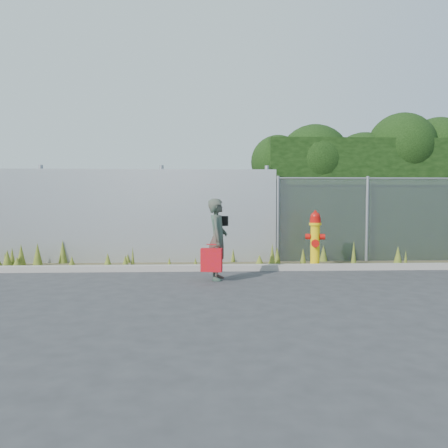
% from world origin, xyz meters
% --- Properties ---
extents(ground, '(80.00, 80.00, 0.00)m').
position_xyz_m(ground, '(0.00, 0.00, 0.00)').
color(ground, '#313133').
rests_on(ground, ground).
extents(curb, '(16.00, 0.22, 0.12)m').
position_xyz_m(curb, '(0.00, 1.80, 0.06)').
color(curb, gray).
rests_on(curb, ground).
extents(weed_strip, '(16.00, 1.33, 0.54)m').
position_xyz_m(weed_strip, '(-0.61, 2.43, 0.14)').
color(weed_strip, '#49412A').
rests_on(weed_strip, ground).
extents(corrugated_fence, '(8.50, 0.21, 2.30)m').
position_xyz_m(corrugated_fence, '(-3.25, 3.01, 1.10)').
color(corrugated_fence, '#A7AAAE').
rests_on(corrugated_fence, ground).
extents(chainlink_fence, '(6.50, 0.07, 2.05)m').
position_xyz_m(chainlink_fence, '(4.25, 3.00, 1.03)').
color(chainlink_fence, gray).
rests_on(chainlink_fence, ground).
extents(hedge, '(7.70, 2.07, 3.74)m').
position_xyz_m(hedge, '(4.29, 4.04, 2.05)').
color(hedge, black).
rests_on(hedge, ground).
extents(fire_hydrant, '(0.42, 0.38, 1.25)m').
position_xyz_m(fire_hydrant, '(1.71, 2.07, 0.61)').
color(fire_hydrant, '#DFB90B').
rests_on(fire_hydrant, ground).
extents(woman, '(0.43, 0.59, 1.50)m').
position_xyz_m(woman, '(-0.45, 0.76, 0.75)').
color(woman, '#116C53').
rests_on(woman, ground).
extents(red_tote_bag, '(0.38, 0.14, 0.50)m').
position_xyz_m(red_tote_bag, '(-0.56, 0.52, 0.40)').
color(red_tote_bag, '#B20A20').
extents(black_shoulder_bag, '(0.25, 0.10, 0.19)m').
position_xyz_m(black_shoulder_bag, '(-0.37, 0.94, 1.08)').
color(black_shoulder_bag, black).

